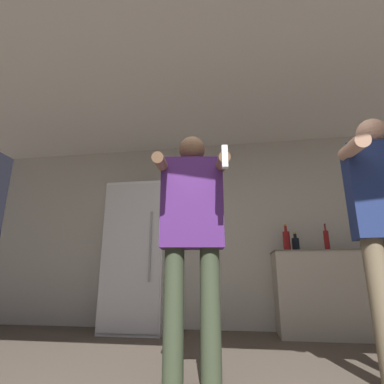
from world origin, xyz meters
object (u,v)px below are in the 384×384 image
bottle_clear_vodka (373,241)px  person_woman_foreground (192,230)px  refrigerator (139,256)px  bottle_tall_gin (296,244)px  bottle_dark_rum (287,241)px  bottle_short_whiskey (382,240)px  bottle_amber_bourbon (327,240)px

bottle_clear_vodka → person_woman_foreground: 2.70m
bottle_clear_vodka → person_woman_foreground: (-1.91, -1.91, -0.10)m
refrigerator → bottle_tall_gin: size_ratio=7.30×
bottle_tall_gin → bottle_dark_rum: bottle_dark_rum is taller
bottle_dark_rum → person_woman_foreground: size_ratio=0.21×
bottle_tall_gin → bottle_short_whiskey: bearing=0.0°
bottle_short_whiskey → bottle_amber_bourbon: 0.63m
bottle_short_whiskey → bottle_clear_vodka: bearing=180.0°
bottle_dark_rum → bottle_tall_gin: bearing=-0.0°
refrigerator → bottle_dark_rum: (1.89, 0.11, 0.17)m
bottle_amber_bourbon → refrigerator: bearing=-177.4°
bottle_clear_vodka → refrigerator: bearing=-177.9°
bottle_tall_gin → person_woman_foreground: bearing=-117.8°
bottle_tall_gin → bottle_dark_rum: (-0.11, 0.00, 0.04)m
bottle_amber_bourbon → person_woman_foreground: bearing=-125.8°
bottle_short_whiskey → bottle_tall_gin: bottle_short_whiskey is taller
person_woman_foreground → bottle_clear_vodka: bearing=45.0°
bottle_dark_rum → person_woman_foreground: person_woman_foreground is taller
bottle_dark_rum → bottle_clear_vodka: bearing=-0.0°
bottle_amber_bourbon → bottle_dark_rum: (-0.48, -0.00, 0.01)m
bottle_amber_bourbon → bottle_dark_rum: 0.48m
refrigerator → bottle_amber_bourbon: 2.37m
bottle_clear_vodka → bottle_dark_rum: 1.01m
refrigerator → bottle_tall_gin: refrigerator is taller
bottle_short_whiskey → refrigerator: bearing=-178.0°
person_woman_foreground → bottle_short_whiskey: bearing=43.7°
bottle_short_whiskey → person_woman_foreground: size_ratio=0.18×
bottle_clear_vodka → bottle_amber_bourbon: (-0.53, 0.00, 0.02)m
refrigerator → bottle_clear_vodka: (2.89, 0.11, 0.15)m
bottle_clear_vodka → bottle_amber_bourbon: bottle_amber_bourbon is taller
refrigerator → bottle_dark_rum: 1.90m
refrigerator → bottle_dark_rum: refrigerator is taller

